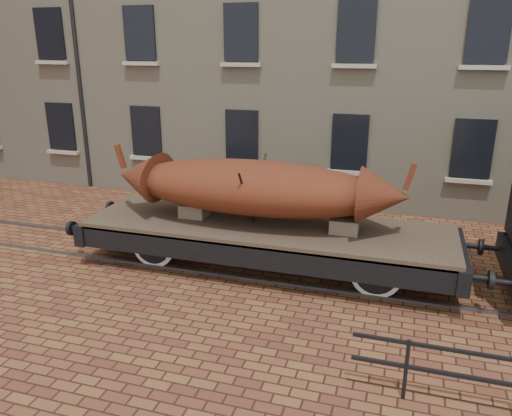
% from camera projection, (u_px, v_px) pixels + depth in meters
% --- Properties ---
extents(ground, '(90.00, 90.00, 0.00)m').
position_uv_depth(ground, '(276.00, 269.00, 11.77)').
color(ground, '#572D1F').
extents(rail_track, '(30.00, 1.52, 0.06)m').
position_uv_depth(rail_track, '(276.00, 268.00, 11.76)').
color(rail_track, '#59595E').
rests_on(rail_track, ground).
extents(flatcar_wagon, '(9.49, 2.57, 1.43)m').
position_uv_depth(flatcar_wagon, '(266.00, 233.00, 11.55)').
color(flatcar_wagon, '#493F2F').
rests_on(flatcar_wagon, ground).
extents(iron_boat, '(6.99, 2.04, 1.65)m').
position_uv_depth(iron_boat, '(253.00, 187.00, 11.31)').
color(iron_boat, maroon).
rests_on(iron_boat, flatcar_wagon).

